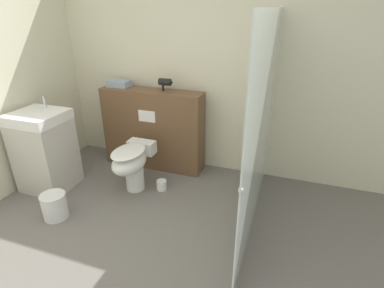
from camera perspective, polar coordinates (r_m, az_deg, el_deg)
ground_plane at (r=2.69m, az=-15.83°, el=-22.49°), size 12.00×12.00×0.00m
wall_back at (r=3.71m, az=-0.25°, el=14.05°), size 8.00×0.06×2.50m
partition_panel at (r=3.86m, az=-7.40°, el=2.80°), size 1.29×0.30×1.02m
shower_glass at (r=2.65m, az=13.05°, el=2.56°), size 0.04×1.90×1.93m
toilet at (r=3.40m, az=-11.35°, el=-3.53°), size 0.33×0.61×0.53m
sink_vanity at (r=3.76m, az=-26.22°, el=-1.16°), size 0.54×0.51×1.05m
hair_drier at (r=3.61m, az=-5.03°, el=11.63°), size 0.17×0.08×0.15m
folded_towel at (r=3.93m, az=-13.72°, el=11.12°), size 0.28×0.18×0.08m
spare_toilet_roll at (r=3.51m, az=-5.82°, el=-7.78°), size 0.11×0.11×0.12m
waste_bin at (r=3.33m, az=-24.71°, el=-10.69°), size 0.24×0.24×0.26m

